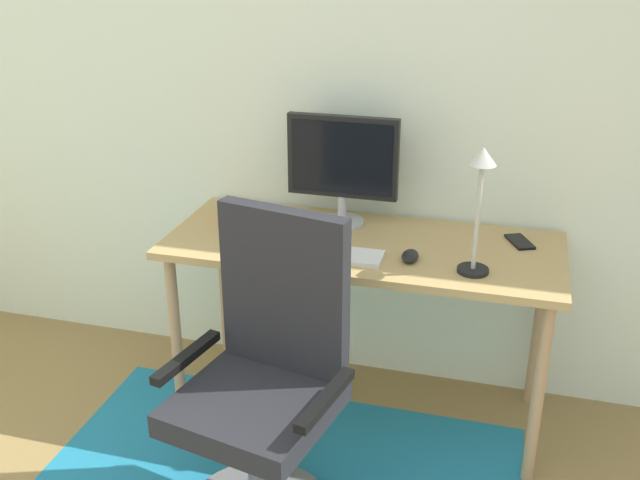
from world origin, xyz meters
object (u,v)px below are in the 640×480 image
desk (362,261)px  desk_lamp (480,191)px  monitor (343,162)px  cell_phone (520,242)px  office_chair (265,402)px  computer_mouse (410,256)px  coffee_cup (230,210)px  keyboard (323,253)px

desk → desk_lamp: desk_lamp is taller
monitor → cell_phone: 0.74m
cell_phone → office_chair: (-0.75, -0.80, -0.32)m
office_chair → desk: bearing=86.6°
computer_mouse → monitor: bearing=138.6°
monitor → coffee_cup: bearing=-167.7°
coffee_cup → computer_mouse: bearing=-13.7°
monitor → keyboard: size_ratio=1.03×
cell_phone → office_chair: size_ratio=0.13×
keyboard → desk: bearing=54.2°
keyboard → cell_phone: 0.76m
monitor → office_chair: bearing=-93.6°
office_chair → coffee_cup: bearing=130.2°
desk_lamp → monitor: bearing=149.5°
coffee_cup → office_chair: (0.39, -0.72, -0.36)m
computer_mouse → cell_phone: computer_mouse is taller
desk_lamp → cell_phone: bearing=63.7°
keyboard → cell_phone: size_ratio=3.07×
office_chair → cell_phone: bearing=58.5°
monitor → desk_lamp: (0.55, -0.32, 0.04)m
monitor → cell_phone: bearing=-1.4°
coffee_cup → desk_lamp: size_ratio=0.20×
desk → keyboard: (-0.11, -0.16, 0.09)m
keyboard → desk_lamp: size_ratio=0.96×
computer_mouse → desk_lamp: (0.23, -0.04, 0.28)m
desk → desk_lamp: size_ratio=3.34×
keyboard → office_chair: size_ratio=0.40×
coffee_cup → desk: bearing=-7.0°
computer_mouse → office_chair: (-0.37, -0.53, -0.33)m
desk → keyboard: bearing=-125.8°
computer_mouse → coffee_cup: bearing=166.3°
monitor → coffee_cup: (-0.44, -0.10, -0.21)m
coffee_cup → desk_lamp: bearing=-12.8°
cell_phone → desk_lamp: (-0.15, -0.31, 0.29)m
desk_lamp → coffee_cup: bearing=167.2°
desk → keyboard: keyboard is taller
computer_mouse → desk_lamp: bearing=-9.7°
keyboard → cell_phone: (0.69, 0.31, -0.00)m
monitor → keyboard: bearing=-88.3°
desk_lamp → office_chair: desk_lamp is taller
desk → office_chair: 0.71m
desk_lamp → computer_mouse: bearing=170.3°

